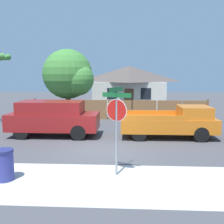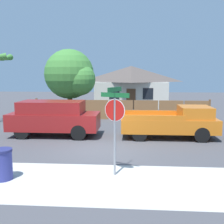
# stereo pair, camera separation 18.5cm
# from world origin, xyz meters

# --- Properties ---
(ground_plane) EXTENTS (80.00, 80.00, 0.00)m
(ground_plane) POSITION_xyz_m (0.00, 0.00, 0.00)
(ground_plane) COLOR #47474C
(sidewalk_strip) EXTENTS (36.00, 3.20, 0.01)m
(sidewalk_strip) POSITION_xyz_m (0.00, -3.60, 0.00)
(sidewalk_strip) COLOR beige
(sidewalk_strip) RESTS_ON ground
(wooden_fence) EXTENTS (13.16, 0.12, 1.57)m
(wooden_fence) POSITION_xyz_m (0.63, 8.21, 0.73)
(wooden_fence) COLOR brown
(wooden_fence) RESTS_ON ground
(house) EXTENTS (7.95, 6.54, 4.31)m
(house) POSITION_xyz_m (1.38, 17.43, 2.24)
(house) COLOR beige
(house) RESTS_ON ground
(oak_tree) EXTENTS (4.21, 4.01, 5.41)m
(oak_tree) POSITION_xyz_m (-3.45, 9.67, 3.31)
(oak_tree) COLOR brown
(oak_tree) RESTS_ON ground
(red_suv) EXTENTS (4.88, 1.98, 1.93)m
(red_suv) POSITION_xyz_m (-2.87, 2.53, 1.05)
(red_suv) COLOR maroon
(red_suv) RESTS_ON ground
(orange_pickup) EXTENTS (4.99, 1.98, 1.71)m
(orange_pickup) POSITION_xyz_m (3.58, 2.53, 0.84)
(orange_pickup) COLOR orange
(orange_pickup) RESTS_ON ground
(stop_sign) EXTENTS (0.95, 0.86, 2.96)m
(stop_sign) POSITION_xyz_m (0.81, -2.95, 2.01)
(stop_sign) COLOR gray
(stop_sign) RESTS_ON ground
(trash_bin) EXTENTS (0.62, 0.62, 1.01)m
(trash_bin) POSITION_xyz_m (-2.75, -3.58, 0.51)
(trash_bin) COLOR navy
(trash_bin) RESTS_ON ground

